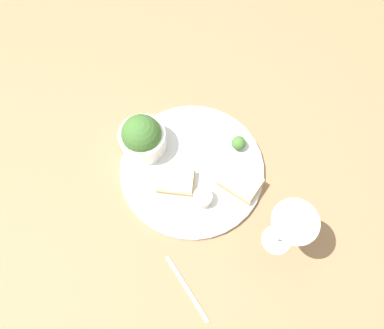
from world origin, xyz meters
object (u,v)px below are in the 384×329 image
object	(u,v)px
wine_glass	(289,228)
cheese_toast_near	(241,181)
cheese_toast_far	(176,181)
fork	(187,289)
salad_bowl	(142,137)
sauce_ramekin	(203,198)

from	to	relation	value
wine_glass	cheese_toast_near	bearing A→B (deg)	-40.01
cheese_toast_far	fork	xyz separation A→B (m)	(-0.11, 0.21, -0.02)
fork	cheese_toast_near	bearing A→B (deg)	-98.04
salad_bowl	wine_glass	bearing A→B (deg)	163.03
salad_bowl	cheese_toast_far	distance (m)	0.13
salad_bowl	wine_glass	size ratio (longest dim) A/B	0.65
cheese_toast_near	fork	size ratio (longest dim) A/B	0.79
salad_bowl	sauce_ramekin	size ratio (longest dim) A/B	2.51
sauce_ramekin	cheese_toast_far	world-z (taller)	sauce_ramekin
wine_glass	fork	size ratio (longest dim) A/B	1.28
fork	sauce_ramekin	bearing A→B (deg)	-80.31
cheese_toast_far	wine_glass	size ratio (longest dim) A/B	0.57
sauce_ramekin	cheese_toast_far	size ratio (longest dim) A/B	0.45
wine_glass	fork	xyz separation A→B (m)	(0.16, 0.17, -0.12)
salad_bowl	cheese_toast_near	size ratio (longest dim) A/B	1.05
cheese_toast_near	wine_glass	bearing A→B (deg)	139.99
wine_glass	sauce_ramekin	bearing A→B (deg)	-8.59
salad_bowl	cheese_toast_far	bearing A→B (deg)	148.55
salad_bowl	fork	size ratio (longest dim) A/B	0.83
sauce_ramekin	fork	bearing A→B (deg)	99.69
salad_bowl	sauce_ramekin	xyz separation A→B (m)	(-0.18, 0.08, -0.03)
sauce_ramekin	cheese_toast_near	distance (m)	0.10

